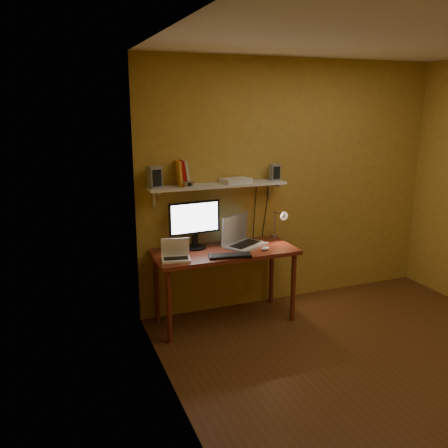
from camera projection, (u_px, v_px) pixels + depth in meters
name	position (u px, v px, depth m)	size (l,w,h in m)	color
room	(393.00, 216.00, 3.66)	(3.44, 3.24, 2.64)	#543015
desk	(225.00, 258.00, 4.66)	(1.40, 0.60, 0.75)	maroon
wall_shelf	(218.00, 186.00, 4.66)	(1.40, 0.25, 0.21)	silver
monitor	(195.00, 222.00, 4.63)	(0.52, 0.24, 0.47)	black
laptop	(240.00, 237.00, 4.78)	(0.50, 0.46, 0.30)	gray
netbook	(176.00, 254.00, 4.35)	(0.29, 0.23, 0.20)	white
keyboard	(230.00, 256.00, 4.43)	(0.40, 0.13, 0.02)	black
mouse	(265.00, 248.00, 4.63)	(0.10, 0.06, 0.03)	white
desk_lamp	(280.00, 221.00, 4.93)	(0.09, 0.23, 0.38)	silver
speaker_left	(154.00, 177.00, 4.41)	(0.11, 0.11, 0.20)	gray
speaker_right	(275.00, 172.00, 4.86)	(0.09, 0.09, 0.16)	gray
books	(182.00, 173.00, 4.53)	(0.13, 0.17, 0.24)	orange
shelf_camera	(189.00, 184.00, 4.47)	(0.10, 0.05, 0.06)	silver
router	(236.00, 181.00, 4.71)	(0.28, 0.19, 0.05)	white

